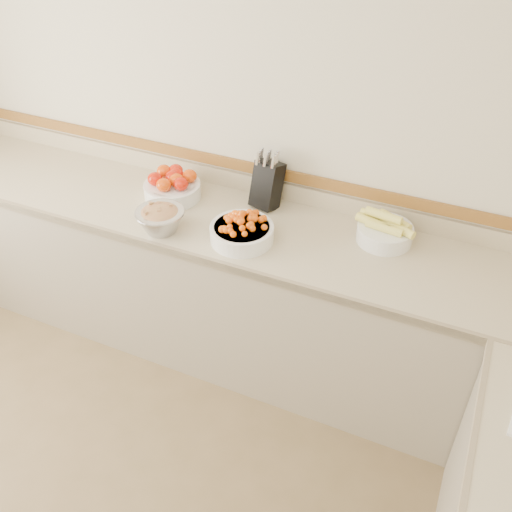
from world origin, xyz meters
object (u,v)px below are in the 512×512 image
at_px(tomato_bowl, 172,186).
at_px(rhubarb_bowl, 160,218).
at_px(corn_bowl, 385,230).
at_px(knife_block, 267,183).
at_px(cherry_tomato_bowl, 242,230).

bearing_deg(tomato_bowl, rhubarb_bowl, -69.96).
bearing_deg(corn_bowl, knife_block, 174.32).
relative_size(corn_bowl, rhubarb_bowl, 1.21).
height_order(tomato_bowl, rhubarb_bowl, tomato_bowl).
bearing_deg(knife_block, tomato_bowl, -165.32).
distance_m(tomato_bowl, corn_bowl, 1.14).
bearing_deg(knife_block, cherry_tomato_bowl, -87.64).
bearing_deg(tomato_bowl, cherry_tomato_bowl, -22.61).
relative_size(cherry_tomato_bowl, corn_bowl, 1.04).
bearing_deg(rhubarb_bowl, knife_block, 48.12).
distance_m(knife_block, cherry_tomato_bowl, 0.35).
bearing_deg(cherry_tomato_bowl, knife_block, 92.36).
bearing_deg(tomato_bowl, knife_block, 14.68).
bearing_deg(corn_bowl, cherry_tomato_bowl, -156.18).
relative_size(knife_block, corn_bowl, 1.08).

